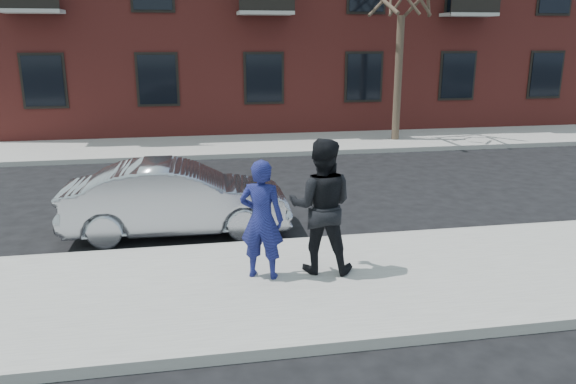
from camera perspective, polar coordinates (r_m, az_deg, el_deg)
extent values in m
plane|color=black|center=(8.94, 8.87, -8.62)|extent=(100.00, 100.00, 0.00)
cube|color=gray|center=(8.70, 9.44, -8.82)|extent=(50.00, 3.50, 0.15)
cube|color=#999691|center=(10.28, 6.07, -4.83)|extent=(50.00, 0.10, 0.15)
cube|color=gray|center=(19.47, -1.97, 4.88)|extent=(50.00, 3.50, 0.15)
cube|color=#999691|center=(17.72, -1.11, 3.85)|extent=(50.00, 0.10, 0.15)
cube|color=black|center=(21.20, -23.59, 10.29)|extent=(1.30, 0.06, 1.70)
cube|color=black|center=(21.73, 7.72, 11.50)|extent=(1.30, 0.06, 1.70)
cube|color=black|center=(25.14, 24.74, 10.76)|extent=(1.30, 0.06, 1.70)
cylinder|color=#362B20|center=(20.11, 11.11, 11.20)|extent=(0.26, 0.26, 4.20)
imported|color=#999BA3|center=(10.77, -11.18, -0.66)|extent=(4.21, 1.56, 1.38)
imported|color=navy|center=(8.22, -2.70, -2.80)|extent=(0.77, 0.64, 1.80)
cube|color=black|center=(8.33, -2.69, -0.04)|extent=(0.11, 0.14, 0.08)
imported|color=black|center=(8.42, 3.39, -1.44)|extent=(1.17, 1.02, 2.05)
cube|color=black|center=(8.60, 2.44, -1.10)|extent=(0.08, 0.14, 0.06)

